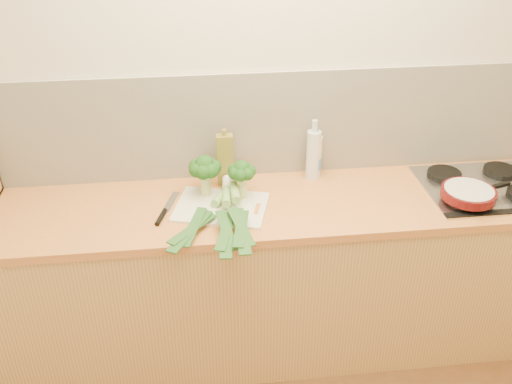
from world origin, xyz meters
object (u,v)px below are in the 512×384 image
Objects in this scene: gas_hob at (483,187)px; skillet at (469,193)px; chefs_knife at (164,213)px; chopping_board at (221,207)px.

skillet is (-0.14, -0.12, 0.05)m from gas_hob.
chefs_knife is (-1.56, -0.05, -0.01)m from gas_hob.
gas_hob is 1.96× the size of chefs_knife.
chopping_board is at bearing 21.88° from chefs_knife.
skillet is at bearing -138.76° from gas_hob.
skillet is (1.16, -0.10, 0.05)m from chopping_board.
skillet reaches higher than chopping_board.
chefs_knife is at bearing 160.82° from skillet.
gas_hob reaches higher than chefs_knife.
gas_hob is 1.40× the size of chopping_board.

